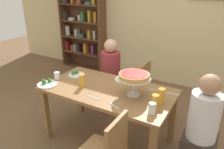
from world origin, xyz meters
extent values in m
plane|color=brown|center=(0.00, 0.00, 0.00)|extent=(12.00, 12.00, 0.00)
cube|color=beige|center=(0.00, 2.20, 1.40)|extent=(8.00, 0.12, 2.80)
cube|color=olive|center=(0.00, 0.00, 0.72)|extent=(1.58, 0.84, 0.04)
cube|color=olive|center=(-0.73, -0.36, 0.35)|extent=(0.07, 0.07, 0.70)
cube|color=olive|center=(-0.73, 0.36, 0.35)|extent=(0.07, 0.07, 0.70)
cube|color=olive|center=(0.73, 0.36, 0.35)|extent=(0.07, 0.07, 0.70)
cube|color=brown|center=(-2.40, 1.98, 1.10)|extent=(0.03, 0.30, 2.20)
cube|color=brown|center=(-1.33, 1.98, 1.10)|extent=(0.03, 0.30, 2.20)
cube|color=brown|center=(-1.87, 2.12, 1.10)|extent=(1.10, 0.02, 2.20)
cube|color=brown|center=(-1.87, 1.98, 0.01)|extent=(1.04, 0.28, 0.02)
cube|color=brown|center=(-1.87, 1.98, 0.38)|extent=(1.04, 0.28, 0.02)
cube|color=brown|center=(-1.87, 1.98, 0.75)|extent=(1.04, 0.28, 0.02)
cube|color=brown|center=(-1.87, 1.98, 1.11)|extent=(1.04, 0.28, 0.02)
cube|color=brown|center=(-1.87, 1.98, 1.48)|extent=(1.04, 0.28, 0.02)
cube|color=maroon|center=(-2.34, 1.98, 0.49)|extent=(0.05, 0.13, 0.20)
cylinder|color=brown|center=(-2.21, 1.98, 0.45)|extent=(0.10, 0.10, 0.12)
cube|color=#B2A88E|center=(-2.10, 1.98, 0.48)|extent=(0.04, 0.13, 0.17)
cube|color=#3D3838|center=(-2.04, 1.98, 0.48)|extent=(0.07, 0.13, 0.18)
cube|color=orange|center=(-1.79, 1.98, 0.50)|extent=(0.07, 0.13, 0.22)
cube|color=#7A3370|center=(-1.58, 1.98, 0.50)|extent=(0.04, 0.13, 0.22)
cube|color=#2D6B38|center=(-1.39, 1.98, 0.49)|extent=(0.06, 0.13, 0.19)
cylinder|color=silver|center=(-2.32, 1.98, 0.87)|extent=(0.10, 0.10, 0.22)
cube|color=#B2A88E|center=(-2.03, 1.98, 0.84)|extent=(0.06, 0.13, 0.17)
cylinder|color=#3D7084|center=(-1.93, 1.98, 0.79)|extent=(0.13, 0.13, 0.07)
cube|color=#B7932D|center=(-1.67, 1.98, 0.85)|extent=(0.06, 0.10, 0.18)
cube|color=#B2A88E|center=(-1.51, 1.98, 0.85)|extent=(0.06, 0.13, 0.19)
cube|color=#3D3838|center=(-2.34, 1.98, 1.22)|extent=(0.05, 0.12, 0.19)
cylinder|color=silver|center=(-2.17, 1.98, 1.15)|extent=(0.16, 0.16, 0.06)
cylinder|color=beige|center=(-1.94, 1.98, 1.19)|extent=(0.08, 0.08, 0.13)
cube|color=#2D6B38|center=(-1.83, 1.98, 1.23)|extent=(0.06, 0.11, 0.20)
cube|color=#B7932D|center=(-1.64, 1.98, 1.25)|extent=(0.05, 0.13, 0.24)
cube|color=orange|center=(-1.49, 1.98, 1.24)|extent=(0.06, 0.11, 0.23)
cylinder|color=brown|center=(-1.93, 1.98, 1.57)|extent=(0.12, 0.12, 0.16)
cylinder|color=#3D7084|center=(-1.67, 1.98, 1.52)|extent=(0.16, 0.16, 0.05)
cube|color=#382D28|center=(-0.38, 0.72, 0.23)|extent=(0.34, 0.34, 0.45)
cylinder|color=#993338|center=(-0.38, 0.72, 0.70)|extent=(0.30, 0.30, 0.50)
sphere|color=tan|center=(-0.38, 0.72, 1.05)|extent=(0.20, 0.20, 0.20)
cylinder|color=silver|center=(1.10, 0.02, 0.70)|extent=(0.30, 0.30, 0.50)
sphere|color=#A87A5B|center=(1.10, 0.02, 1.05)|extent=(0.20, 0.20, 0.20)
cube|color=olive|center=(0.50, -0.68, 0.66)|extent=(0.04, 0.36, 0.42)
cube|color=olive|center=(0.36, 0.73, 0.43)|extent=(0.40, 0.40, 0.04)
cube|color=olive|center=(0.18, 0.73, 0.66)|extent=(0.04, 0.36, 0.42)
cylinder|color=olive|center=(0.54, 0.90, 0.21)|extent=(0.04, 0.04, 0.41)
cylinder|color=olive|center=(0.54, 0.55, 0.21)|extent=(0.04, 0.04, 0.41)
cylinder|color=olive|center=(0.19, 0.90, 0.21)|extent=(0.04, 0.04, 0.41)
cylinder|color=olive|center=(0.19, 0.55, 0.21)|extent=(0.04, 0.04, 0.41)
cylinder|color=silver|center=(0.34, 0.01, 0.75)|extent=(0.15, 0.15, 0.01)
cylinder|color=silver|center=(0.34, 0.01, 0.85)|extent=(0.03, 0.03, 0.19)
cylinder|color=silver|center=(0.34, 0.01, 0.95)|extent=(0.37, 0.37, 0.01)
cylinder|color=tan|center=(0.34, 0.01, 0.98)|extent=(0.34, 0.34, 0.05)
cylinder|color=maroon|center=(0.34, 0.01, 1.01)|extent=(0.31, 0.31, 0.00)
cylinder|color=white|center=(0.05, 0.33, 0.75)|extent=(0.24, 0.24, 0.01)
sphere|color=#2D7028|center=(0.06, 0.35, 0.78)|extent=(0.06, 0.06, 0.06)
sphere|color=#2D7028|center=(0.02, 0.32, 0.78)|extent=(0.05, 0.05, 0.05)
cylinder|color=white|center=(-0.59, 0.14, 0.75)|extent=(0.23, 0.23, 0.01)
sphere|color=#2D7028|center=(-0.62, 0.11, 0.78)|extent=(0.05, 0.05, 0.05)
sphere|color=#2D7028|center=(-0.60, 0.16, 0.78)|extent=(0.05, 0.05, 0.05)
cylinder|color=white|center=(-0.71, -0.29, 0.75)|extent=(0.25, 0.25, 0.01)
sphere|color=#2D7028|center=(-0.73, -0.23, 0.78)|extent=(0.05, 0.05, 0.05)
sphere|color=#2D7028|center=(-0.75, -0.30, 0.78)|extent=(0.06, 0.06, 0.06)
sphere|color=#2D7028|center=(-0.74, -0.31, 0.78)|extent=(0.06, 0.06, 0.06)
sphere|color=#2D7028|center=(-0.72, -0.23, 0.77)|extent=(0.04, 0.04, 0.04)
cylinder|color=gold|center=(0.64, -0.14, 0.82)|extent=(0.07, 0.07, 0.15)
cylinder|color=gold|center=(0.66, -0.01, 0.82)|extent=(0.07, 0.07, 0.17)
cylinder|color=gold|center=(-0.30, -0.11, 0.82)|extent=(0.07, 0.07, 0.16)
cylinder|color=white|center=(0.65, -0.25, 0.80)|extent=(0.07, 0.07, 0.11)
cylinder|color=white|center=(-0.73, -0.10, 0.79)|extent=(0.07, 0.07, 0.10)
cube|color=silver|center=(-0.01, -0.27, 0.74)|extent=(0.18, 0.03, 0.00)
cube|color=silver|center=(0.51, 0.25, 0.74)|extent=(0.18, 0.06, 0.00)
cube|color=silver|center=(0.71, 0.26, 0.74)|extent=(0.18, 0.02, 0.00)
cube|color=silver|center=(0.25, -0.31, 0.74)|extent=(0.17, 0.08, 0.00)
camera|label=1|loc=(1.23, -2.02, 1.92)|focal=35.04mm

